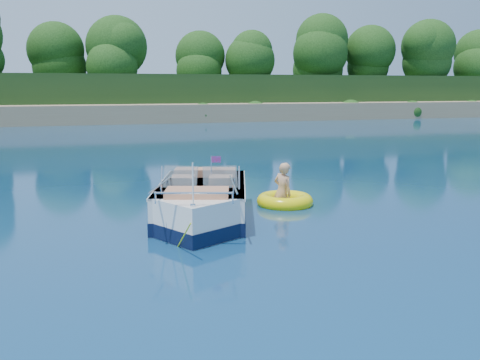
{
  "coord_description": "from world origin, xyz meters",
  "views": [
    {
      "loc": [
        -1.1,
        -8.7,
        2.93
      ],
      "look_at": [
        2.41,
        2.68,
        0.85
      ],
      "focal_mm": 40.0,
      "sensor_mm": 36.0,
      "label": 1
    }
  ],
  "objects": [
    {
      "name": "shoreline",
      "position": [
        0.0,
        63.77,
        0.98
      ],
      "size": [
        170.0,
        59.0,
        6.0
      ],
      "color": "#907854",
      "rests_on": "ground"
    },
    {
      "name": "boy",
      "position": [
        3.77,
        3.55,
        0.0
      ],
      "size": [
        0.71,
        0.91,
        1.64
      ],
      "primitive_type": "imported",
      "rotation": [
        0.0,
        -0.17,
        2.05
      ],
      "color": "tan",
      "rests_on": "ground"
    },
    {
      "name": "motorboat",
      "position": [
        1.5,
        2.6,
        0.35
      ],
      "size": [
        2.9,
        5.24,
        1.8
      ],
      "rotation": [
        0.0,
        0.0,
        -0.3
      ],
      "color": "white",
      "rests_on": "ground"
    },
    {
      "name": "ground",
      "position": [
        0.0,
        0.0,
        0.0
      ],
      "size": [
        160.0,
        160.0,
        0.0
      ],
      "primitive_type": "plane",
      "color": "#092343",
      "rests_on": "ground"
    },
    {
      "name": "treeline",
      "position": [
        0.04,
        41.01,
        5.55
      ],
      "size": [
        150.0,
        7.12,
        8.19
      ],
      "color": "black",
      "rests_on": "ground"
    },
    {
      "name": "tow_tube",
      "position": [
        3.85,
        3.52,
        0.1
      ],
      "size": [
        1.8,
        1.8,
        0.38
      ],
      "rotation": [
        0.0,
        0.0,
        0.33
      ],
      "color": "yellow",
      "rests_on": "ground"
    }
  ]
}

